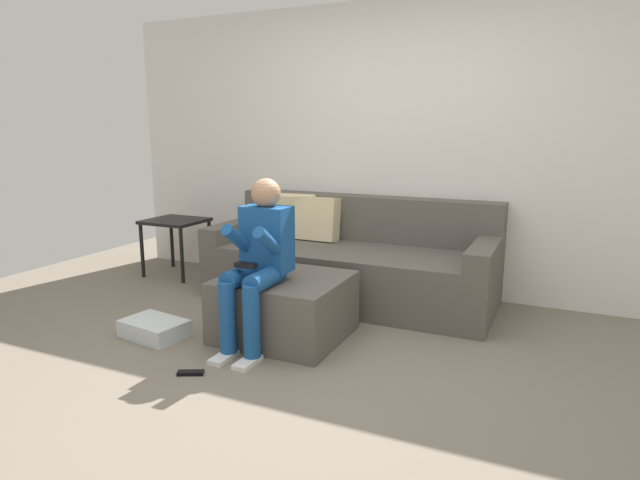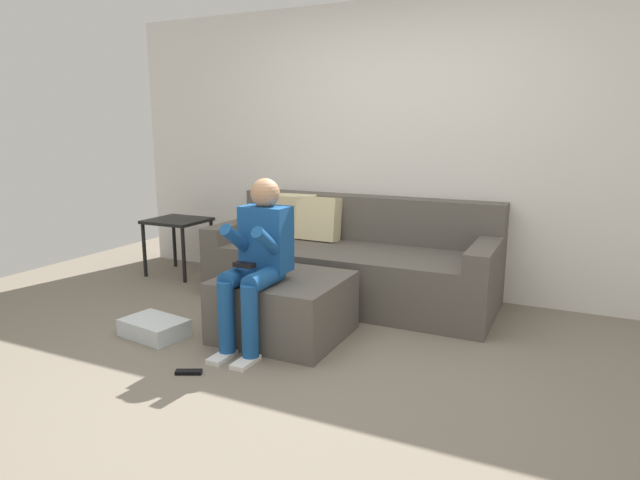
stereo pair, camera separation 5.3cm
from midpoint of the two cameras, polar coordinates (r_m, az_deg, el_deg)
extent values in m
plane|color=slate|center=(3.32, -2.35, -14.05)|extent=(7.19, 7.19, 0.00)
cube|color=silver|center=(4.86, 8.82, 9.36)|extent=(5.53, 0.10, 2.50)
cube|color=#59544C|center=(4.60, 3.53, -3.57)|extent=(2.39, 0.97, 0.46)
cube|color=#59544C|center=(4.85, 5.25, 2.34)|extent=(2.39, 0.22, 0.39)
cube|color=#59544C|center=(5.04, -8.12, 1.19)|extent=(0.18, 0.97, 0.14)
cube|color=#59544C|center=(4.26, 17.46, -1.21)|extent=(0.18, 0.97, 0.14)
cube|color=beige|center=(4.94, -2.31, 2.54)|extent=(0.40, 0.19, 0.40)
cube|color=beige|center=(4.82, 0.14, 2.26)|extent=(0.39, 0.21, 0.40)
cube|color=#59544C|center=(3.83, -3.47, -7.01)|extent=(0.83, 0.76, 0.43)
cube|color=#194C8C|center=(3.65, -5.28, 0.15)|extent=(0.32, 0.20, 0.44)
sphere|color=tan|center=(3.60, -5.37, 4.95)|extent=(0.20, 0.20, 0.20)
cylinder|color=#194C8C|center=(3.60, -7.89, -3.67)|extent=(0.13, 0.36, 0.13)
cylinder|color=#194C8C|center=(3.53, -9.40, -8.00)|extent=(0.11, 0.11, 0.46)
cube|color=white|center=(3.57, -9.83, -12.02)|extent=(0.10, 0.22, 0.03)
cylinder|color=#194C8C|center=(3.60, -7.99, -0.22)|extent=(0.08, 0.37, 0.29)
cylinder|color=#194C8C|center=(3.51, -5.46, -4.03)|extent=(0.13, 0.36, 0.13)
cylinder|color=#194C8C|center=(3.43, -6.94, -8.49)|extent=(0.11, 0.11, 0.46)
cube|color=white|center=(3.48, -7.38, -12.61)|extent=(0.10, 0.22, 0.03)
cylinder|color=#194C8C|center=(3.48, -4.80, -0.52)|extent=(0.08, 0.37, 0.29)
cube|color=black|center=(3.45, -7.53, -2.61)|extent=(0.14, 0.06, 0.03)
cube|color=silver|center=(4.03, -16.68, -8.83)|extent=(0.48, 0.36, 0.12)
cube|color=black|center=(5.52, -14.52, 1.99)|extent=(0.54, 0.50, 0.03)
cylinder|color=black|center=(5.57, -17.73, -1.03)|extent=(0.04, 0.04, 0.53)
cylinder|color=black|center=(5.25, -13.87, -1.56)|extent=(0.04, 0.04, 0.53)
cylinder|color=black|center=(5.89, -14.83, -0.19)|extent=(0.04, 0.04, 0.53)
cylinder|color=black|center=(5.59, -11.03, -0.63)|extent=(0.04, 0.04, 0.53)
cube|color=black|center=(3.42, -13.20, -13.37)|extent=(0.16, 0.11, 0.02)
camera|label=1|loc=(0.03, -89.63, 0.08)|focal=30.43mm
camera|label=2|loc=(0.03, 90.37, -0.08)|focal=30.43mm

